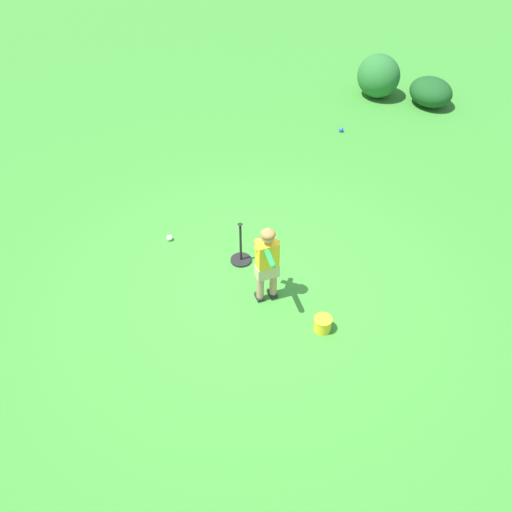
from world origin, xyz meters
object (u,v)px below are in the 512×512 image
play_ball_far_right (341,130)px  batting_tee (241,255)px  child_batter (267,259)px  toy_bucket (323,324)px  play_ball_far_left (170,238)px

play_ball_far_right → batting_tee: 3.93m
child_batter → toy_bucket: child_batter is taller
play_ball_far_right → play_ball_far_left: bearing=-157.6°
toy_bucket → play_ball_far_right: bearing=54.8°
play_ball_far_left → play_ball_far_right: size_ratio=1.04×
play_ball_far_left → batting_tee: (0.72, -0.83, 0.06)m
batting_tee → toy_bucket: size_ratio=2.87×
play_ball_far_left → toy_bucket: bearing=-65.4°
child_batter → play_ball_far_left: bearing=114.2°
child_batter → play_ball_far_left: 1.84m
batting_tee → toy_bucket: bearing=-76.9°
child_batter → batting_tee: 0.94m
child_batter → play_ball_far_left: child_batter is taller
play_ball_far_right → batting_tee: (-3.11, -2.40, 0.06)m
play_ball_far_left → child_batter: bearing=-65.8°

